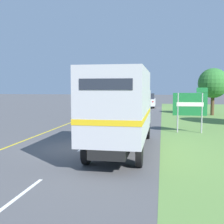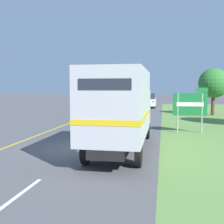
{
  "view_description": "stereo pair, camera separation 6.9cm",
  "coord_description": "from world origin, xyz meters",
  "px_view_note": "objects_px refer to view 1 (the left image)",
  "views": [
    {
      "loc": [
        3.77,
        -12.77,
        2.93
      ],
      "look_at": [
        0.3,
        6.51,
        1.2
      ],
      "focal_mm": 45.0,
      "sensor_mm": 36.0,
      "label": 1
    },
    {
      "loc": [
        3.83,
        -12.76,
        2.93
      ],
      "look_at": [
        0.3,
        6.51,
        1.2
      ],
      "focal_mm": 45.0,
      "sensor_mm": 36.0,
      "label": 2
    }
  ],
  "objects_px": {
    "horse_trailer_truck": "(122,107)",
    "lead_car_white_ahead": "(149,100)",
    "lead_car_white": "(103,108)",
    "highway_sign": "(191,105)",
    "roadside_tree_mid": "(213,83)"
  },
  "relations": [
    {
      "from": "horse_trailer_truck",
      "to": "lead_car_white_ahead",
      "type": "bearing_deg",
      "value": 90.21
    },
    {
      "from": "lead_car_white",
      "to": "lead_car_white_ahead",
      "type": "bearing_deg",
      "value": 76.36
    },
    {
      "from": "lead_car_white_ahead",
      "to": "highway_sign",
      "type": "xyz_separation_m",
      "value": [
        3.69,
        -22.02,
        0.76
      ]
    },
    {
      "from": "lead_car_white",
      "to": "lead_car_white_ahead",
      "type": "height_order",
      "value": "lead_car_white_ahead"
    },
    {
      "from": "horse_trailer_truck",
      "to": "highway_sign",
      "type": "distance_m",
      "value": 7.05
    },
    {
      "from": "horse_trailer_truck",
      "to": "roadside_tree_mid",
      "type": "relative_size",
      "value": 1.6
    },
    {
      "from": "highway_sign",
      "to": "lead_car_white",
      "type": "bearing_deg",
      "value": 135.3
    },
    {
      "from": "lead_car_white",
      "to": "highway_sign",
      "type": "distance_m",
      "value": 10.28
    },
    {
      "from": "lead_car_white_ahead",
      "to": "horse_trailer_truck",
      "type": "bearing_deg",
      "value": -89.79
    },
    {
      "from": "lead_car_white",
      "to": "lead_car_white_ahead",
      "type": "xyz_separation_m",
      "value": [
        3.59,
        14.82,
        0.05
      ]
    },
    {
      "from": "roadside_tree_mid",
      "to": "highway_sign",
      "type": "bearing_deg",
      "value": -105.54
    },
    {
      "from": "highway_sign",
      "to": "horse_trailer_truck",
      "type": "bearing_deg",
      "value": -120.61
    },
    {
      "from": "lead_car_white",
      "to": "roadside_tree_mid",
      "type": "distance_m",
      "value": 12.04
    },
    {
      "from": "horse_trailer_truck",
      "to": "roadside_tree_mid",
      "type": "xyz_separation_m",
      "value": [
        6.99,
        18.29,
        1.32
      ]
    },
    {
      "from": "horse_trailer_truck",
      "to": "lead_car_white_ahead",
      "type": "height_order",
      "value": "horse_trailer_truck"
    }
  ]
}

